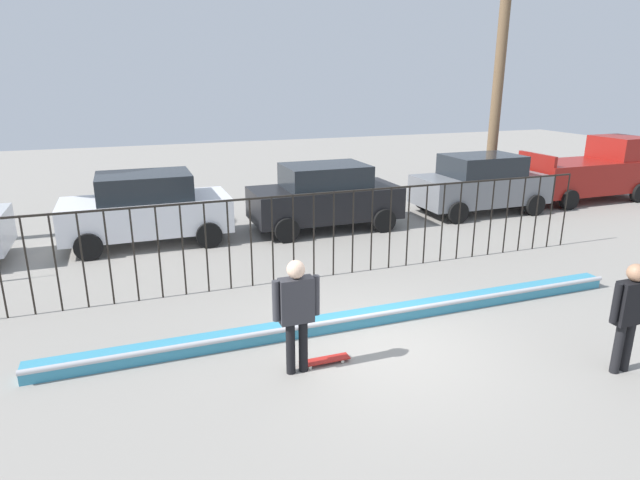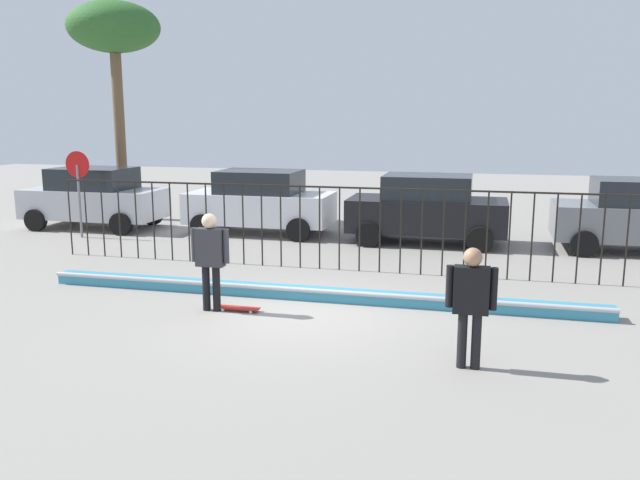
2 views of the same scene
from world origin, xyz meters
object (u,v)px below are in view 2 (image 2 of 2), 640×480
at_px(skateboarder, 210,253).
at_px(parked_car_silver, 94,197).
at_px(stop_sign, 78,182).
at_px(camera_operator, 471,297).
at_px(parked_car_white, 260,202).
at_px(palm_tree_short, 114,32).
at_px(skateboard, 238,308).
at_px(parked_car_black, 427,209).

relative_size(skateboarder, parked_car_silver, 0.42).
xyz_separation_m(parked_car_silver, stop_sign, (0.51, -1.51, 0.64)).
bearing_deg(camera_operator, parked_car_white, -26.97).
relative_size(camera_operator, palm_tree_short, 0.24).
distance_m(parked_car_silver, stop_sign, 1.72).
relative_size(parked_car_white, palm_tree_short, 0.60).
bearing_deg(parked_car_silver, camera_operator, -34.55).
xyz_separation_m(skateboarder, parked_car_white, (-1.72, 7.66, -0.10)).
bearing_deg(parked_car_white, skateboard, -73.62).
relative_size(skateboard, parked_car_white, 0.19).
relative_size(skateboard, parked_car_silver, 0.19).
bearing_deg(skateboard, stop_sign, 141.71).
bearing_deg(parked_car_white, palm_tree_short, 162.95).
bearing_deg(parked_car_black, skateboarder, -117.80).
height_order(parked_car_white, palm_tree_short, palm_tree_short).
bearing_deg(camera_operator, stop_sign, -5.00).
distance_m(skateboard, parked_car_black, 7.87).
xyz_separation_m(parked_car_silver, parked_car_black, (10.34, 0.04, 0.00)).
distance_m(camera_operator, parked_car_black, 9.17).
bearing_deg(skateboard, skateboarder, -169.82).
xyz_separation_m(skateboard, parked_car_white, (-2.20, 7.58, 0.91)).
bearing_deg(skateboard, camera_operator, -22.20).
bearing_deg(palm_tree_short, parked_car_silver, -84.61).
distance_m(parked_car_white, parked_car_black, 4.97).
height_order(parked_car_silver, palm_tree_short, palm_tree_short).
height_order(parked_car_silver, parked_car_white, same).
distance_m(camera_operator, palm_tree_short, 17.05).
bearing_deg(camera_operator, parked_car_black, -52.52).
xyz_separation_m(parked_car_black, palm_tree_short, (-10.53, 2.00, 5.22)).
height_order(skateboarder, stop_sign, stop_sign).
bearing_deg(stop_sign, skateboarder, -41.53).
distance_m(skateboard, camera_operator, 4.60).
bearing_deg(skateboard, parked_car_silver, 137.06).
xyz_separation_m(skateboarder, camera_operator, (4.62, -1.68, -0.04)).
bearing_deg(skateboarder, camera_operator, -5.29).
relative_size(skateboard, camera_operator, 0.46).
distance_m(skateboarder, skateboard, 1.13).
relative_size(parked_car_silver, parked_car_black, 1.00).
relative_size(parked_car_silver, parked_car_white, 1.00).
xyz_separation_m(parked_car_silver, parked_car_white, (5.38, 0.31, 0.00)).
distance_m(skateboarder, stop_sign, 8.82).
bearing_deg(parked_car_silver, parked_car_black, 3.30).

